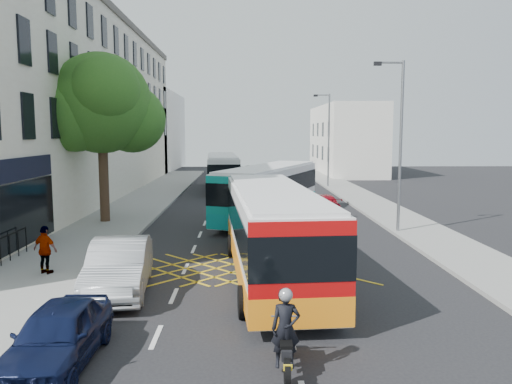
{
  "coord_description": "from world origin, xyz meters",
  "views": [
    {
      "loc": [
        -1.1,
        -11.41,
        4.83
      ],
      "look_at": [
        -0.56,
        10.64,
        2.2
      ],
      "focal_mm": 35.0,
      "sensor_mm": 36.0,
      "label": 1
    }
  ],
  "objects": [
    {
      "name": "ground",
      "position": [
        0.0,
        0.0,
        0.0
      ],
      "size": [
        120.0,
        120.0,
        0.0
      ],
      "primitive_type": "plane",
      "color": "black",
      "rests_on": "ground"
    },
    {
      "name": "pavement_left",
      "position": [
        -8.5,
        15.0,
        0.07
      ],
      "size": [
        5.0,
        70.0,
        0.15
      ],
      "primitive_type": "cube",
      "color": "gray",
      "rests_on": "ground"
    },
    {
      "name": "pavement_right",
      "position": [
        7.5,
        15.0,
        0.07
      ],
      "size": [
        3.0,
        70.0,
        0.15
      ],
      "primitive_type": "cube",
      "color": "gray",
      "rests_on": "ground"
    },
    {
      "name": "terrace_main",
      "position": [
        -14.0,
        24.49,
        6.76
      ],
      "size": [
        8.3,
        45.0,
        13.5
      ],
      "color": "beige",
      "rests_on": "ground"
    },
    {
      "name": "terrace_far",
      "position": [
        -14.0,
        55.0,
        5.0
      ],
      "size": [
        8.0,
        20.0,
        10.0
      ],
      "primitive_type": "cube",
      "color": "silver",
      "rests_on": "ground"
    },
    {
      "name": "building_right",
      "position": [
        11.0,
        48.0,
        4.0
      ],
      "size": [
        6.0,
        18.0,
        8.0
      ],
      "primitive_type": "cube",
      "color": "silver",
      "rests_on": "ground"
    },
    {
      "name": "street_tree",
      "position": [
        -8.51,
        14.97,
        6.29
      ],
      "size": [
        6.3,
        5.7,
        8.8
      ],
      "color": "#382619",
      "rests_on": "pavement_left"
    },
    {
      "name": "lamp_near",
      "position": [
        6.2,
        12.0,
        4.62
      ],
      "size": [
        1.45,
        0.15,
        8.0
      ],
      "color": "slate",
      "rests_on": "pavement_right"
    },
    {
      "name": "lamp_far",
      "position": [
        6.2,
        32.0,
        4.62
      ],
      "size": [
        1.45,
        0.15,
        8.0
      ],
      "color": "slate",
      "rests_on": "pavement_right"
    },
    {
      "name": "bus_near",
      "position": [
        -0.17,
        4.82,
        1.59
      ],
      "size": [
        3.27,
        10.9,
        3.02
      ],
      "rotation": [
        0.0,
        0.0,
        0.07
      ],
      "color": "silver",
      "rests_on": "ground"
    },
    {
      "name": "bus_mid",
      "position": [
        0.31,
        15.99,
        1.59
      ],
      "size": [
        6.39,
        10.84,
        3.01
      ],
      "rotation": [
        0.0,
        0.0,
        -0.39
      ],
      "color": "silver",
      "rests_on": "ground"
    },
    {
      "name": "bus_far",
      "position": [
        -2.9,
        30.47,
        1.58
      ],
      "size": [
        3.17,
        10.79,
        3.0
      ],
      "rotation": [
        0.0,
        0.0,
        0.06
      ],
      "color": "silver",
      "rests_on": "ground"
    },
    {
      "name": "motorbike",
      "position": [
        -0.27,
        -1.83,
        0.83
      ],
      "size": [
        0.6,
        2.0,
        1.77
      ],
      "rotation": [
        0.0,
        0.0,
        -0.03
      ],
      "color": "black",
      "rests_on": "ground"
    },
    {
      "name": "parked_car_blue",
      "position": [
        -4.98,
        -1.38,
        0.65
      ],
      "size": [
        1.57,
        3.81,
        1.29
      ],
      "primitive_type": "imported",
      "rotation": [
        0.0,
        0.0,
        -0.01
      ],
      "color": "#0D1537",
      "rests_on": "ground"
    },
    {
      "name": "parked_car_silver",
      "position": [
        -4.9,
        3.45,
        0.79
      ],
      "size": [
        2.19,
        4.95,
        1.58
      ],
      "primitive_type": "imported",
      "rotation": [
        0.0,
        0.0,
        0.11
      ],
      "color": "#9B9EA2",
      "rests_on": "ground"
    },
    {
      "name": "red_hatchback",
      "position": [
        3.57,
        18.1,
        0.59
      ],
      "size": [
        1.97,
        4.19,
        1.18
      ],
      "primitive_type": "imported",
      "rotation": [
        0.0,
        0.0,
        3.22
      ],
      "color": "#A10615",
      "rests_on": "ground"
    },
    {
      "name": "distant_car_grey",
      "position": [
        -0.29,
        40.29,
        0.71
      ],
      "size": [
        2.39,
        5.14,
        1.42
      ],
      "primitive_type": "imported",
      "rotation": [
        0.0,
        0.0,
        -0.01
      ],
      "color": "#414348",
      "rests_on": "ground"
    },
    {
      "name": "distant_car_silver",
      "position": [
        3.5,
        36.63,
        0.73
      ],
      "size": [
        1.91,
        4.34,
        1.45
      ],
      "primitive_type": "imported",
      "rotation": [
        0.0,
        0.0,
        3.19
      ],
      "color": "#9D9EA4",
      "rests_on": "ground"
    },
    {
      "name": "distant_car_dark",
      "position": [
        2.64,
        47.18,
        0.61
      ],
      "size": [
        1.54,
        3.76,
        1.21
      ],
      "primitive_type": "imported",
      "rotation": [
        0.0,
        0.0,
        3.07
      ],
      "color": "black",
      "rests_on": "ground"
    },
    {
      "name": "pedestrian_far",
      "position": [
        -7.71,
        4.98,
        0.96
      ],
      "size": [
        1.02,
        0.73,
        1.61
      ],
      "primitive_type": "imported",
      "rotation": [
        0.0,
        0.0,
        2.74
      ],
      "color": "gray",
      "rests_on": "pavement_left"
    }
  ]
}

